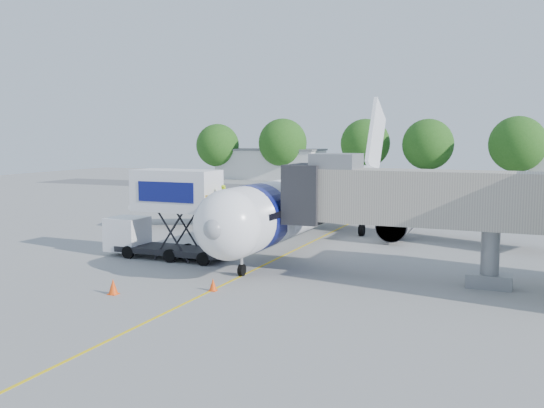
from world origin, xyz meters
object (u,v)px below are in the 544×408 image
at_px(aircraft, 322,198).
at_px(catering_hiloader, 167,214).
at_px(jet_bridge, 400,198).
at_px(ground_tug, 134,294).

distance_m(aircraft, catering_hiloader, 12.77).
xyz_separation_m(jet_bridge, ground_tug, (-9.43, -10.24, -3.63)).
bearing_deg(aircraft, jet_bridge, -54.30).
height_order(aircraft, jet_bridge, aircraft).
xyz_separation_m(aircraft, ground_tug, (-1.44, -21.36, -2.23)).
bearing_deg(aircraft, catering_hiloader, -119.42).
relative_size(jet_bridge, ground_tug, 3.71).
xyz_separation_m(aircraft, catering_hiloader, (-6.27, -11.12, -0.19)).
bearing_deg(aircraft, ground_tug, -93.86).
relative_size(aircraft, catering_hiloader, 4.44).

